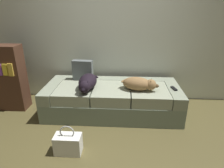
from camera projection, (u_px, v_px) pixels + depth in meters
The scene contains 9 objects.
ground_plane at pixel (107, 156), 2.33m from camera, with size 10.00×10.00×0.00m, color brown.
back_wall at pixel (114, 22), 3.37m from camera, with size 6.40×0.10×2.80m, color silver.
couch at pixel (112, 99), 3.22m from camera, with size 2.16×0.91×0.47m.
dog_dark at pixel (87, 82), 2.97m from camera, with size 0.30×0.64×0.22m.
dog_tan at pixel (139, 84), 2.94m from camera, with size 0.58×0.34×0.20m.
tv_remote at pixel (174, 88), 3.00m from camera, with size 0.04×0.15×0.02m, color black.
throw_pillow at pixel (83, 70), 3.33m from camera, with size 0.34×0.12×0.34m, color #565D5E.
handbag at pixel (68, 144), 2.34m from camera, with size 0.32×0.18×0.38m.
bookshelf at pixel (7, 78), 3.24m from camera, with size 0.56×0.30×1.10m.
Camera 1 is at (0.18, -1.83, 1.67)m, focal length 31.22 mm.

